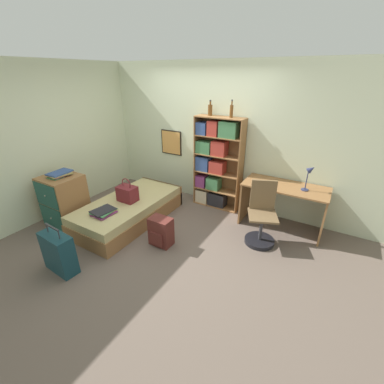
# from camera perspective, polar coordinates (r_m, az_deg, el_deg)

# --- Properties ---
(ground_plane) EXTENTS (14.00, 14.00, 0.00)m
(ground_plane) POSITION_cam_1_polar(r_m,az_deg,el_deg) (4.31, -6.01, -8.86)
(ground_plane) COLOR #66564C
(wall_back) EXTENTS (10.00, 0.09, 2.60)m
(wall_back) POSITION_cam_1_polar(r_m,az_deg,el_deg) (4.97, 3.66, 12.29)
(wall_back) COLOR beige
(wall_back) RESTS_ON ground_plane
(wall_left) EXTENTS (0.06, 10.00, 2.60)m
(wall_left) POSITION_cam_1_polar(r_m,az_deg,el_deg) (5.29, -26.15, 10.64)
(wall_left) COLOR beige
(wall_left) RESTS_ON ground_plane
(bed) EXTENTS (0.96, 1.94, 0.39)m
(bed) POSITION_cam_1_polar(r_m,az_deg,el_deg) (4.66, -13.67, -3.86)
(bed) COLOR olive
(bed) RESTS_ON ground_plane
(handbag) EXTENTS (0.32, 0.23, 0.41)m
(handbag) POSITION_cam_1_polar(r_m,az_deg,el_deg) (4.49, -14.17, -0.32)
(handbag) COLOR maroon
(handbag) RESTS_ON bed
(book_stack_on_bed) EXTENTS (0.32, 0.37, 0.07)m
(book_stack_on_bed) POSITION_cam_1_polar(r_m,az_deg,el_deg) (4.22, -19.09, -4.21)
(book_stack_on_bed) COLOR #7A336B
(book_stack_on_bed) RESTS_ON bed
(suitcase) EXTENTS (0.50, 0.24, 0.68)m
(suitcase) POSITION_cam_1_polar(r_m,az_deg,el_deg) (3.82, -27.49, -11.91)
(suitcase) COLOR #143842
(suitcase) RESTS_ON ground_plane
(dresser) EXTENTS (0.59, 0.59, 0.86)m
(dresser) POSITION_cam_1_polar(r_m,az_deg,el_deg) (4.85, -26.50, -1.65)
(dresser) COLOR olive
(dresser) RESTS_ON ground_plane
(magazine_pile_on_dresser) EXTENTS (0.29, 0.38, 0.07)m
(magazine_pile_on_dresser) POSITION_cam_1_polar(r_m,az_deg,el_deg) (4.70, -27.34, 3.56)
(magazine_pile_on_dresser) COLOR #427A4C
(magazine_pile_on_dresser) RESTS_ON dresser
(bookcase) EXTENTS (0.90, 0.28, 1.70)m
(bookcase) POSITION_cam_1_polar(r_m,az_deg,el_deg) (4.82, 4.98, 6.37)
(bookcase) COLOR olive
(bookcase) RESTS_ON ground_plane
(bottle_green) EXTENTS (0.08, 0.08, 0.26)m
(bottle_green) POSITION_cam_1_polar(r_m,az_deg,el_deg) (4.70, 4.06, 17.80)
(bottle_green) COLOR brown
(bottle_green) RESTS_ON bookcase
(bottle_brown) EXTENTS (0.06, 0.06, 0.29)m
(bottle_brown) POSITION_cam_1_polar(r_m,az_deg,el_deg) (4.50, 8.76, 17.40)
(bottle_brown) COLOR brown
(bottle_brown) RESTS_ON bookcase
(desk) EXTENTS (1.31, 0.60, 0.76)m
(desk) POSITION_cam_1_polar(r_m,az_deg,el_deg) (4.42, 19.70, -1.37)
(desk) COLOR olive
(desk) RESTS_ON ground_plane
(desk_lamp) EXTENTS (0.16, 0.11, 0.42)m
(desk_lamp) POSITION_cam_1_polar(r_m,az_deg,el_deg) (4.19, 24.72, 3.77)
(desk_lamp) COLOR navy
(desk_lamp) RESTS_ON desk
(desk_chair) EXTENTS (0.54, 0.54, 0.96)m
(desk_chair) POSITION_cam_1_polar(r_m,az_deg,el_deg) (4.05, 15.09, -6.66)
(desk_chair) COLOR black
(desk_chair) RESTS_ON ground_plane
(backpack) EXTENTS (0.34, 0.25, 0.45)m
(backpack) POSITION_cam_1_polar(r_m,az_deg,el_deg) (3.93, -6.94, -8.74)
(backpack) COLOR #56231E
(backpack) RESTS_ON ground_plane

